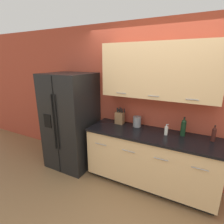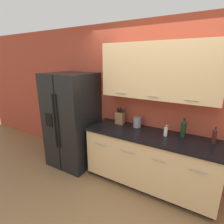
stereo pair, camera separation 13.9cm
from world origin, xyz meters
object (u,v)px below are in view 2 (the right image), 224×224
Objects in this scene: oil_bottle at (214,136)px; steel_canister at (137,122)px; knife_block at (120,118)px; wine_bottle at (183,128)px; soap_dispenser at (166,131)px; refrigerator at (73,120)px.

steel_canister is at bearing 177.66° from oil_bottle.
wine_bottle is (1.06, -0.03, 0.02)m from knife_block.
knife_block reaches higher than oil_bottle.
wine_bottle is 1.23× the size of oil_bottle.
oil_bottle is at bearing 7.41° from soap_dispenser.
knife_block is 0.84m from soap_dispenser.
soap_dispenser is (1.73, 0.13, 0.09)m from refrigerator.
wine_bottle reaches higher than soap_dispenser.
wine_bottle is at bearing 6.37° from refrigerator.
wine_bottle is 0.74m from steel_canister.
steel_canister is at bearing 165.94° from soap_dispenser.
knife_block is 1.30× the size of oil_bottle.
refrigerator is 2.37m from oil_bottle.
refrigerator reaches higher than soap_dispenser.
refrigerator reaches higher than oil_bottle.
steel_canister reaches higher than soap_dispenser.
oil_bottle is at bearing 5.08° from refrigerator.
knife_block reaches higher than steel_canister.
soap_dispenser is 0.52m from steel_canister.
refrigerator reaches higher than knife_block.
soap_dispenser is at bearing 4.23° from refrigerator.
steel_canister is (-0.51, 0.13, 0.02)m from soap_dispenser.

